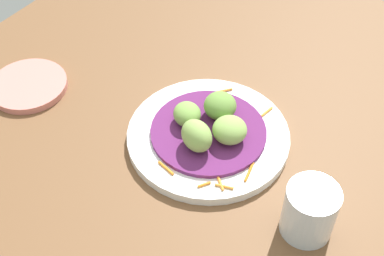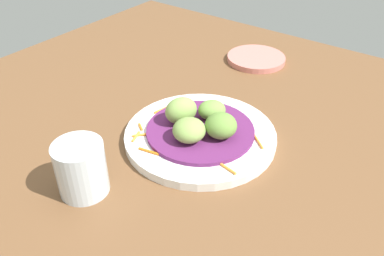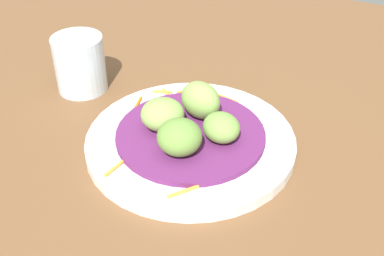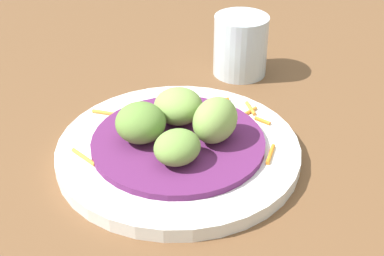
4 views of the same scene
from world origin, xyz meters
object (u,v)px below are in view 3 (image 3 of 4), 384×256
at_px(main_plate, 191,142).
at_px(guac_scoop_center, 221,127).
at_px(guac_scoop_back, 161,114).
at_px(water_glass, 80,64).
at_px(guac_scoop_left, 179,137).
at_px(guac_scoop_right, 201,100).

distance_m(main_plate, guac_scoop_center, 0.05).
bearing_deg(main_plate, guac_scoop_back, -175.19).
height_order(guac_scoop_center, water_glass, water_glass).
distance_m(guac_scoop_left, water_glass, 0.23).
bearing_deg(water_glass, guac_scoop_left, -26.58).
height_order(main_plate, guac_scoop_right, guac_scoop_right).
distance_m(guac_scoop_left, guac_scoop_back, 0.05).
height_order(main_plate, guac_scoop_center, guac_scoop_center).
bearing_deg(guac_scoop_right, water_glass, 172.65).
height_order(guac_scoop_left, guac_scoop_right, guac_scoop_right).
xyz_separation_m(guac_scoop_left, guac_scoop_right, (-0.01, 0.08, 0.00)).
bearing_deg(guac_scoop_left, main_plate, 94.81).
bearing_deg(water_glass, guac_scoop_center, -14.21).
xyz_separation_m(guac_scoop_left, guac_scoop_center, (0.03, 0.04, -0.00)).
distance_m(guac_scoop_center, guac_scoop_back, 0.08).
height_order(guac_scoop_right, guac_scoop_back, guac_scoop_right).
bearing_deg(guac_scoop_right, main_plate, -85.19).
distance_m(guac_scoop_center, guac_scoop_right, 0.05).
relative_size(main_plate, water_glass, 3.18).
distance_m(guac_scoop_right, water_glass, 0.20).
bearing_deg(guac_scoop_left, guac_scoop_right, 94.81).
bearing_deg(guac_scoop_right, guac_scoop_left, -85.19).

